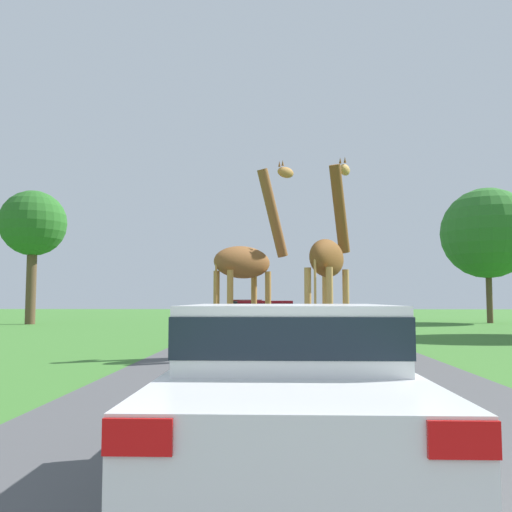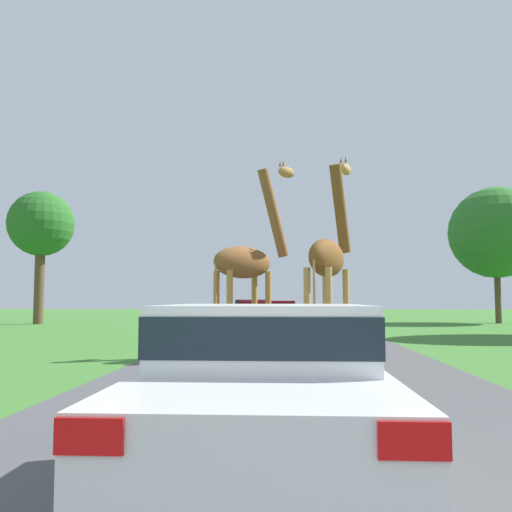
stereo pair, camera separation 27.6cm
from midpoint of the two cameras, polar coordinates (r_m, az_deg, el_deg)
name	(u,v)px [view 2 (the right image)]	position (r m, az deg, el deg)	size (l,w,h in m)	color
road	(287,327)	(29.22, 3.54, -7.44)	(7.17, 120.00, 0.00)	#4C4C4F
giraffe_near_road	(248,261)	(13.83, -0.25, -0.54)	(2.28, 2.10, 5.26)	#B77F3D
giraffe_companion	(329,258)	(13.41, 8.31, -0.20)	(1.51, 2.55, 5.28)	tan
car_lead_maroon	(265,388)	(4.56, 2.78, -13.67)	(1.79, 4.02, 1.43)	silver
car_queue_right	(252,312)	(29.54, -0.11, -5.92)	(1.87, 4.45, 1.44)	#561914
car_queue_left	(259,316)	(23.39, 0.67, -6.37)	(1.86, 4.13, 1.38)	black
car_far_ahead	(268,321)	(17.66, 1.74, -6.86)	(1.90, 4.22, 1.42)	maroon
tree_centre_back	(41,225)	(35.03, -21.48, 3.02)	(3.89, 3.89, 7.95)	brown
tree_right_cluster	(496,233)	(36.66, 24.11, 2.26)	(5.64, 5.64, 8.40)	brown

